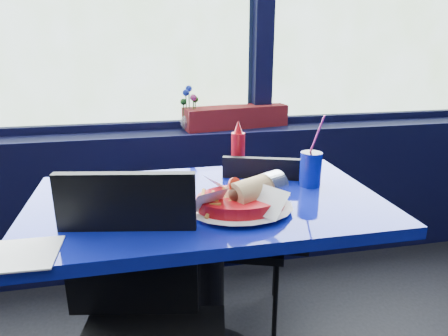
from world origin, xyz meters
TOP-DOWN VIEW (x-y plane):
  - window_sill at (0.00, 2.87)m, footprint 5.00×0.26m
  - near_table at (0.30, 2.00)m, footprint 1.20×0.70m
  - chair_near_front at (0.06, 1.70)m, footprint 0.49×0.49m
  - chair_near_back at (0.54, 2.25)m, footprint 0.48×0.48m
  - planter_box at (0.61, 2.89)m, footprint 0.60×0.23m
  - flower_vase at (0.35, 2.87)m, footprint 0.15×0.15m
  - food_basket at (0.39, 1.87)m, footprint 0.32×0.30m
  - ketchup_bottle at (0.48, 2.28)m, footprint 0.06×0.06m
  - soda_cup at (0.70, 2.05)m, footprint 0.08×0.08m
  - napkin at (-0.22, 1.72)m, footprint 0.17×0.17m

SIDE VIEW (x-z plane):
  - window_sill at x=0.00m, z-range 0.00..0.80m
  - chair_near_back at x=0.54m, z-range 0.06..0.90m
  - chair_near_front at x=0.06m, z-range 0.07..0.99m
  - near_table at x=0.30m, z-range 0.19..0.94m
  - napkin at x=-0.22m, z-range 0.75..0.75m
  - food_basket at x=0.39m, z-range 0.73..0.84m
  - soda_cup at x=0.70m, z-range 0.68..0.95m
  - ketchup_bottle at x=0.48m, z-range 0.74..0.95m
  - planter_box at x=0.61m, z-range 0.80..0.92m
  - flower_vase at x=0.35m, z-range 0.75..0.99m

